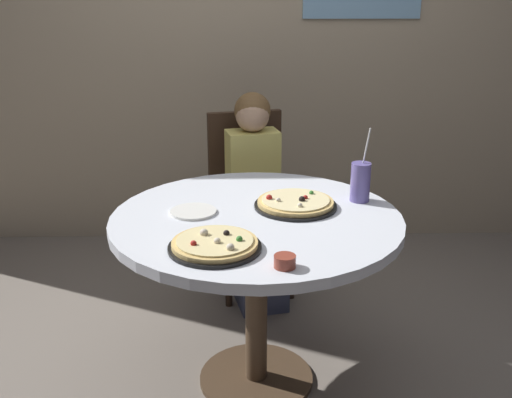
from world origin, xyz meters
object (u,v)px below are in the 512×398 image
diner_child (256,211)px  sauce_bowl (285,261)px  pizza_cheese (215,245)px  soda_cup (360,182)px  chair_wooden (249,192)px  pizza_veggie (295,203)px  dining_table (256,241)px  plate_small (193,212)px

diner_child → sauce_bowl: (0.06, -1.19, 0.29)m
pizza_cheese → soda_cup: soda_cup is taller
chair_wooden → pizza_cheese: 1.25m
pizza_veggie → soda_cup: 0.29m
chair_wooden → diner_child: bearing=-78.6°
pizza_cheese → soda_cup: (0.57, 0.46, 0.06)m
pizza_veggie → sauce_bowl: pizza_veggie is taller
chair_wooden → diner_child: size_ratio=0.88×
chair_wooden → diner_child: (0.04, -0.18, -0.05)m
chair_wooden → sauce_bowl: chair_wooden is taller
pizza_cheese → diner_child: bearing=81.2°
dining_table → soda_cup: soda_cup is taller
pizza_veggie → plate_small: (-0.40, -0.05, -0.01)m
chair_wooden → sauce_bowl: size_ratio=13.57×
dining_table → sauce_bowl: sauce_bowl is taller
chair_wooden → soda_cup: bearing=-59.5°
sauce_bowl → plate_small: 0.58m
soda_cup → sauce_bowl: soda_cup is taller
pizza_veggie → plate_small: size_ratio=1.83×
dining_table → diner_child: diner_child is taller
pizza_cheese → pizza_veggie: bearing=52.3°
diner_child → sauce_bowl: bearing=-87.0°
dining_table → plate_small: 0.27m
dining_table → soda_cup: bearing=20.5°
diner_child → soda_cup: size_ratio=3.52×
pizza_cheese → sauce_bowl: bearing=-32.2°
dining_table → sauce_bowl: size_ratio=16.05×
pizza_cheese → chair_wooden: bearing=84.1°
sauce_bowl → pizza_veggie: bearing=81.6°
pizza_veggie → sauce_bowl: 0.54m
pizza_veggie → sauce_bowl: bearing=-98.4°
pizza_veggie → pizza_cheese: bearing=-127.7°
chair_wooden → plate_small: (-0.22, -0.88, 0.22)m
dining_table → pizza_cheese: bearing=-115.7°
diner_child → pizza_cheese: diner_child is taller
chair_wooden → sauce_bowl: 1.39m
chair_wooden → plate_small: size_ratio=5.28×
pizza_veggie → soda_cup: (0.27, 0.07, 0.06)m
dining_table → pizza_veggie: size_ratio=3.41×
sauce_bowl → plate_small: (-0.32, 0.48, -0.02)m
diner_child → plate_small: size_ratio=6.01×
diner_child → pizza_veggie: 0.72m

